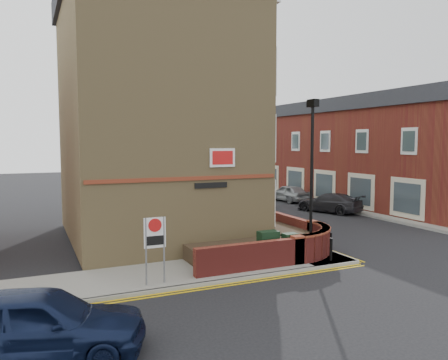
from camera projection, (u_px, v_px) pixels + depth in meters
ground at (293, 273)px, 15.88m from camera, size 120.00×120.00×0.00m
pavement_corner at (189, 272)px, 15.81m from camera, size 13.00×3.00×0.12m
pavement_main at (193, 208)px, 31.23m from camera, size 2.00×32.00×0.12m
pavement_far at (343, 204)px, 33.01m from camera, size 4.00×40.00×0.12m
kerb_side at (204, 284)px, 14.45m from camera, size 13.00×0.15×0.12m
kerb_main_near at (206, 207)px, 31.64m from camera, size 0.15×32.00×0.12m
kerb_main_far at (322, 206)px, 32.19m from camera, size 0.15×40.00×0.12m
yellow_lines_side at (207, 288)px, 14.22m from camera, size 13.00×0.28×0.01m
yellow_lines_main at (209, 207)px, 31.75m from camera, size 0.28×32.00×0.01m
corner_building at (156, 112)px, 21.44m from camera, size 8.95×10.40×13.60m
garden_wall at (260, 256)px, 18.16m from camera, size 6.80×6.00×1.20m
lamppost at (312, 177)px, 17.34m from camera, size 0.25×0.50×6.30m
utility_cabinet_large at (268, 246)px, 16.88m from camera, size 0.80×0.45×1.20m
utility_cabinet_small at (290, 247)px, 16.94m from camera, size 0.55×0.40×1.10m
bollard_near at (331, 249)px, 17.02m from camera, size 0.11×0.11×0.90m
bollard_far at (330, 244)px, 17.99m from camera, size 0.11×0.11×0.90m
zone_sign at (155, 238)px, 14.15m from camera, size 0.72×0.07×2.20m
far_terrace at (327, 150)px, 36.91m from camera, size 5.40×30.40×8.00m
far_terrace_cream at (225, 147)px, 55.98m from camera, size 5.40×12.40×8.00m
tree_near at (203, 143)px, 29.05m from camera, size 3.64×3.65×6.70m
tree_mid at (167, 137)px, 36.27m from camera, size 4.03×4.03×7.42m
tree_far at (144, 140)px, 43.56m from camera, size 3.81×3.81×7.00m
traffic_light_assembly at (162, 164)px, 39.33m from camera, size 0.20×0.16×4.20m
navy_hatchback at (39, 323)px, 9.58m from camera, size 4.96×3.15×1.57m
silver_car_near at (233, 197)px, 31.93m from camera, size 2.14×4.47×1.41m
red_car_main at (209, 193)px, 34.84m from camera, size 4.09×5.60×1.42m
grey_car_far at (329, 203)px, 29.56m from camera, size 3.39×4.85×1.30m
silver_car_far at (288, 193)px, 34.88m from camera, size 1.98×4.12×1.36m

